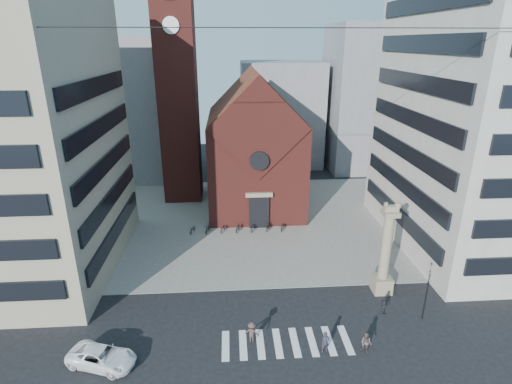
% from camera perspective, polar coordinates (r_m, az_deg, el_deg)
% --- Properties ---
extents(ground, '(120.00, 120.00, 0.00)m').
position_cam_1_polar(ground, '(34.30, 2.67, -17.43)').
color(ground, black).
rests_on(ground, ground).
extents(piazza, '(46.00, 30.00, 0.05)m').
position_cam_1_polar(piazza, '(50.54, 0.25, -4.04)').
color(piazza, gray).
rests_on(piazza, ground).
extents(zebra_crossing, '(10.20, 3.20, 0.01)m').
position_cam_1_polar(zebra_crossing, '(32.08, 4.35, -20.66)').
color(zebra_crossing, white).
rests_on(zebra_crossing, ground).
extents(church, '(12.00, 16.65, 18.00)m').
position_cam_1_polar(church, '(53.58, -0.20, 6.45)').
color(church, maroon).
rests_on(church, ground).
extents(campanile, '(5.50, 5.50, 31.20)m').
position_cam_1_polar(campanile, '(55.45, -11.15, 14.70)').
color(campanile, maroon).
rests_on(campanile, ground).
extents(building_left, '(18.00, 20.00, 26.00)m').
position_cam_1_polar(building_left, '(42.96, -32.77, 6.45)').
color(building_left, gray).
rests_on(building_left, ground).
extents(building_right, '(18.00, 22.00, 32.00)m').
position_cam_1_polar(building_right, '(47.75, 31.78, 11.48)').
color(building_right, beige).
rests_on(building_right, ground).
extents(bg_block_left, '(16.00, 14.00, 22.00)m').
position_cam_1_polar(bg_block_left, '(69.58, -18.07, 11.29)').
color(bg_block_left, gray).
rests_on(bg_block_left, ground).
extents(bg_block_mid, '(14.00, 12.00, 18.00)m').
position_cam_1_polar(bg_block_mid, '(73.41, 3.53, 11.11)').
color(bg_block_mid, gray).
rests_on(bg_block_mid, ground).
extents(bg_block_right, '(16.00, 14.00, 24.00)m').
position_cam_1_polar(bg_block_right, '(73.89, 16.61, 12.73)').
color(bg_block_right, gray).
rests_on(bg_block_right, ground).
extents(lion_column, '(1.63, 1.60, 8.68)m').
position_cam_1_polar(lion_column, '(37.14, 17.94, -8.89)').
color(lion_column, gray).
rests_on(lion_column, ground).
extents(traffic_light, '(0.13, 0.16, 4.30)m').
position_cam_1_polar(traffic_light, '(35.46, 23.15, -13.37)').
color(traffic_light, black).
rests_on(traffic_light, ground).
extents(white_car, '(5.24, 3.61, 1.33)m').
position_cam_1_polar(white_car, '(31.80, -21.17, -21.13)').
color(white_car, white).
rests_on(white_car, ground).
extents(pedestrian_0, '(0.68, 0.52, 1.65)m').
position_cam_1_polar(pedestrian_0, '(31.20, 9.88, -20.37)').
color(pedestrian_0, '#2D2939').
rests_on(pedestrian_0, ground).
extents(pedestrian_1, '(1.01, 1.00, 1.64)m').
position_cam_1_polar(pedestrian_1, '(31.73, 15.46, -20.09)').
color(pedestrian_1, '#584946').
rests_on(pedestrian_1, ground).
extents(pedestrian_2, '(0.44, 0.95, 1.60)m').
position_cam_1_polar(pedestrian_2, '(35.68, 17.79, -15.26)').
color(pedestrian_2, '#292931').
rests_on(pedestrian_2, ground).
extents(pedestrian_3, '(1.22, 0.93, 1.68)m').
position_cam_1_polar(pedestrian_3, '(31.57, -0.60, -19.38)').
color(pedestrian_3, '#46332E').
rests_on(pedestrian_3, ground).
extents(scooter_0, '(1.05, 1.73, 0.86)m').
position_cam_1_polar(scooter_0, '(47.74, -9.03, -5.26)').
color(scooter_0, black).
rests_on(scooter_0, piazza).
extents(scooter_1, '(0.92, 1.65, 0.96)m').
position_cam_1_polar(scooter_1, '(47.59, -6.90, -5.17)').
color(scooter_1, black).
rests_on(scooter_1, piazza).
extents(scooter_2, '(1.05, 1.73, 0.86)m').
position_cam_1_polar(scooter_2, '(47.54, -4.75, -5.18)').
color(scooter_2, black).
rests_on(scooter_2, piazza).
extents(scooter_3, '(0.92, 1.65, 0.96)m').
position_cam_1_polar(scooter_3, '(47.51, -2.60, -5.08)').
color(scooter_3, black).
rests_on(scooter_3, piazza).
extents(scooter_4, '(1.05, 1.73, 0.86)m').
position_cam_1_polar(scooter_4, '(47.60, -0.45, -5.07)').
color(scooter_4, black).
rests_on(scooter_4, piazza).
extents(scooter_5, '(0.92, 1.65, 0.96)m').
position_cam_1_polar(scooter_5, '(47.70, 1.69, -4.95)').
color(scooter_5, black).
rests_on(scooter_5, piazza).
extents(scooter_6, '(1.05, 1.73, 0.86)m').
position_cam_1_polar(scooter_6, '(47.92, 3.81, -4.93)').
color(scooter_6, black).
rests_on(scooter_6, piazza).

